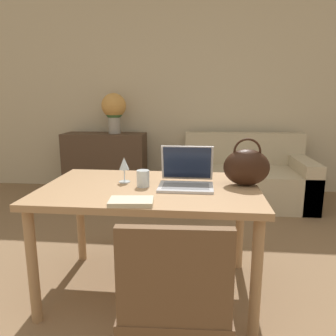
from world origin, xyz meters
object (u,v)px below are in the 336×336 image
Objects in this scene: chair at (175,298)px; flower_vase at (114,109)px; handbag at (246,167)px; drinking_glass at (143,178)px; wine_glass at (124,165)px; laptop at (186,175)px; couch at (245,179)px.

flower_vase reaches higher than chair.
handbag is 2.64m from flower_vase.
chair is 3.30m from flower_vase.
wine_glass is (-0.14, 0.09, 0.06)m from drinking_glass.
flower_vase is at bearing 106.31° from wine_glass.
laptop is at bearing 11.68° from drinking_glass.
chair is 8.04× the size of drinking_glass.
laptop is 2.49m from flower_vase.
handbag is at bearing 5.98° from laptop.
drinking_glass is at bearing -33.67° from wine_glass.
handbag is (0.78, 0.00, 0.01)m from wine_glass.
laptop is (0.00, 0.83, 0.31)m from chair.
laptop is 1.11× the size of handbag.
handbag reaches higher than couch.
chair is at bearing -113.56° from handbag.
couch is 2.27m from wine_glass.
laptop is at bearing -108.08° from couch.
laptop is at bearing 87.19° from chair.
flower_vase reaches higher than wine_glass.
laptop is (-0.64, -1.97, 0.51)m from couch.
chair is at bearing -103.02° from couch.
laptop is 0.64× the size of flower_vase.
drinking_glass is 0.65m from handbag.
wine_glass is 0.55× the size of handbag.
chair is at bearing -71.16° from flower_vase.
laptop is at bearing -64.85° from flower_vase.
drinking_glass is (-0.26, 0.77, 0.30)m from chair.
flower_vase reaches higher than handbag.
flower_vase is (-1.69, 0.27, 0.84)m from couch.
flower_vase is at bearing 106.31° from chair.
drinking_glass is at bearing 106.26° from chair.
chair is 1.61× the size of flower_vase.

